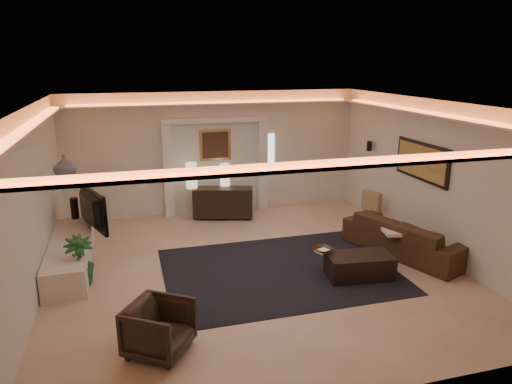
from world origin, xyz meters
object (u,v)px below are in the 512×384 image
object	(u,v)px
console	(223,202)
armchair	(159,328)
coffee_table	(359,266)
sofa	(406,236)

from	to	relation	value
console	armchair	xyz separation A→B (m)	(-1.86, -4.92, -0.06)
console	armchair	size ratio (longest dim) A/B	1.85
coffee_table	armchair	xyz separation A→B (m)	(-3.46, -1.25, 0.13)
sofa	armchair	bearing A→B (deg)	90.93
console	sofa	world-z (taller)	console
sofa	armchair	world-z (taller)	sofa
coffee_table	console	bearing A→B (deg)	120.52
coffee_table	armchair	bearing A→B (deg)	-153.20
coffee_table	armchair	world-z (taller)	armchair
coffee_table	armchair	distance (m)	3.68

